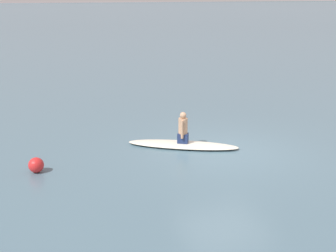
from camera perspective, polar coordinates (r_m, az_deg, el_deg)
ground_plane at (r=13.50m, az=6.86°, el=-3.05°), size 400.00×400.00×0.00m
surfboard at (r=13.79m, az=1.78°, el=-2.25°), size 3.16×2.28×0.13m
person_paddler at (r=13.66m, az=1.80°, el=-0.36°), size 0.38×0.38×0.90m
buoy_marker at (r=12.27m, az=-15.44°, el=-4.51°), size 0.38×0.38×0.38m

